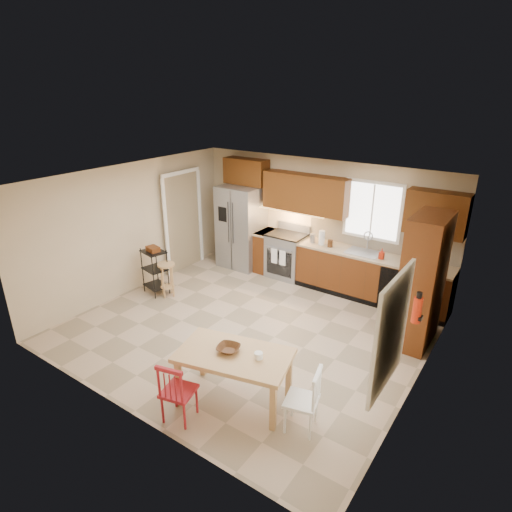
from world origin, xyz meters
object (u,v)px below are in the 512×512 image
object	(u,v)px
range_stove	(287,256)
chair_red	(179,390)
soap_bottle	(382,254)
chair_white	(302,399)
utility_cart	(155,271)
fire_extinguisher	(417,310)
dining_table	(235,377)
pantry	(423,281)
table_jar	(259,357)
bar_stool	(167,280)
table_bowl	(228,352)
refrigerator	(241,227)

from	to	relation	value
range_stove	chair_red	size ratio (longest dim) A/B	1.10
soap_bottle	range_stove	bearing A→B (deg)	177.60
chair_white	utility_cart	size ratio (longest dim) A/B	0.91
fire_extinguisher	chair_red	bearing A→B (deg)	-131.55
chair_red	utility_cart	bearing A→B (deg)	127.68
fire_extinguisher	utility_cart	bearing A→B (deg)	-178.65
range_stove	chair_white	size ratio (longest dim) A/B	1.10
dining_table	utility_cart	size ratio (longest dim) A/B	1.55
dining_table	pantry	bearing A→B (deg)	47.08
pantry	table_jar	distance (m)	2.94
bar_stool	fire_extinguisher	bearing A→B (deg)	23.63
soap_bottle	fire_extinguisher	size ratio (longest dim) A/B	0.53
fire_extinguisher	table_jar	distance (m)	2.17
pantry	soap_bottle	bearing A→B (deg)	136.55
soap_bottle	chair_red	size ratio (longest dim) A/B	0.23
pantry	dining_table	xyz separation A→B (m)	(-1.53, -2.74, -0.70)
chair_red	table_jar	size ratio (longest dim) A/B	7.54
chair_red	pantry	bearing A→B (deg)	47.23
chair_white	soap_bottle	bearing A→B (deg)	-7.88
chair_red	table_bowl	xyz separation A→B (m)	(0.26, 0.65, 0.28)
range_stove	utility_cart	bearing A→B (deg)	-128.27
dining_table	chair_red	size ratio (longest dim) A/B	1.70
soap_bottle	table_bowl	world-z (taller)	soap_bottle
refrigerator	utility_cart	bearing A→B (deg)	-104.64
range_stove	soap_bottle	size ratio (longest dim) A/B	4.82
range_stove	fire_extinguisher	size ratio (longest dim) A/B	2.56
range_stove	table_bowl	xyz separation A→B (m)	(1.37, -3.73, 0.24)
refrigerator	chair_red	size ratio (longest dim) A/B	2.18
soap_bottle	bar_stool	world-z (taller)	soap_bottle
chair_red	refrigerator	bearing A→B (deg)	103.75
table_bowl	dining_table	bearing A→B (deg)	0.00
pantry	utility_cart	world-z (taller)	pantry
soap_bottle	fire_extinguisher	world-z (taller)	fire_extinguisher
fire_extinguisher	dining_table	bearing A→B (deg)	-135.57
utility_cart	chair_white	bearing A→B (deg)	-7.61
refrigerator	chair_white	world-z (taller)	refrigerator
pantry	table_jar	size ratio (longest dim) A/B	18.94
refrigerator	bar_stool	distance (m)	2.15
fire_extinguisher	pantry	bearing A→B (deg)	100.78
soap_bottle	bar_stool	distance (m)	4.05
refrigerator	fire_extinguisher	xyz separation A→B (m)	(4.33, -1.98, 0.19)
range_stove	table_jar	distance (m)	4.05
chair_white	bar_stool	bearing A→B (deg)	53.94
refrigerator	soap_bottle	world-z (taller)	refrigerator
range_stove	utility_cart	world-z (taller)	range_stove
pantry	bar_stool	bearing A→B (deg)	-165.55
soap_bottle	table_jar	world-z (taller)	soap_bottle
fire_extinguisher	utility_cart	size ratio (longest dim) A/B	0.39
soap_bottle	chair_red	distance (m)	4.43
bar_stool	soap_bottle	bearing A→B (deg)	53.16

